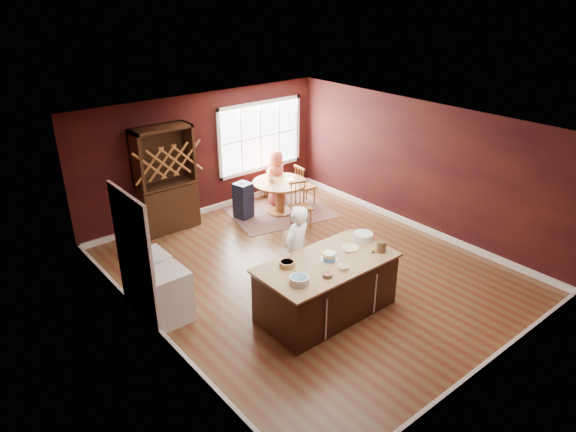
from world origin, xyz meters
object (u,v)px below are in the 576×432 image
object	(u,v)px
seated_woman	(276,178)
high_chair	(243,200)
chair_north	(273,179)
washer	(169,296)
chair_east	(305,185)
dryer	(150,279)
baker	(296,252)
toddler	(243,182)
chair_south	(301,205)
kitchen_island	(326,288)
hutch	(166,180)
dining_table	(280,191)
layer_cake	(329,256)

from	to	relation	value
seated_woman	high_chair	bearing A→B (deg)	-4.36
chair_north	washer	xyz separation A→B (m)	(-4.29, -2.90, -0.04)
chair_east	dryer	size ratio (longest dim) A/B	1.12
washer	dryer	size ratio (longest dim) A/B	0.99
baker	toddler	size ratio (longest dim) A/B	6.21
toddler	washer	world-z (taller)	toddler
chair_south	chair_north	distance (m)	1.75
toddler	seated_woman	bearing A→B (deg)	6.91
kitchen_island	washer	distance (m)	2.44
hutch	toddler	bearing A→B (deg)	-17.06
chair_south	chair_north	xyz separation A→B (m)	(0.55, 1.66, -0.03)
hutch	washer	distance (m)	3.38
toddler	hutch	world-z (taller)	hutch
chair_east	chair_south	distance (m)	1.26
dining_table	chair_east	xyz separation A→B (m)	(0.77, 0.02, -0.05)
chair_north	high_chair	distance (m)	1.31
baker	layer_cake	xyz separation A→B (m)	(0.10, -0.67, 0.17)
washer	chair_north	bearing A→B (deg)	34.06
chair_north	toddler	xyz separation A→B (m)	(-1.17, -0.44, 0.34)
hutch	chair_east	bearing A→B (deg)	-14.82
toddler	hutch	bearing A→B (deg)	162.94
chair_north	seated_woman	world-z (taller)	seated_woman
toddler	dryer	distance (m)	3.62
layer_cake	dryer	bearing A→B (deg)	136.09
hutch	chair_north	bearing A→B (deg)	-0.87
high_chair	dryer	bearing A→B (deg)	-161.89
chair_north	washer	size ratio (longest dim) A/B	1.10
kitchen_island	seated_woman	xyz separation A→B (m)	(2.11, 3.96, 0.21)
high_chair	chair_east	bearing A→B (deg)	-22.58
chair_east	toddler	xyz separation A→B (m)	(-1.52, 0.33, 0.32)
baker	seated_woman	xyz separation A→B (m)	(2.15, 3.27, -0.15)
baker	chair_south	xyz separation A→B (m)	(1.76, 1.93, -0.31)
layer_cake	chair_south	bearing A→B (deg)	57.36
chair_south	layer_cake	bearing A→B (deg)	-104.17
high_chair	dryer	distance (m)	3.55
kitchen_island	washer	bearing A→B (deg)	145.42
chair_east	chair_north	bearing A→B (deg)	28.29
high_chair	hutch	distance (m)	1.77
chair_east	high_chair	distance (m)	1.59
kitchen_island	chair_east	xyz separation A→B (m)	(2.62, 3.51, 0.05)
kitchen_island	seated_woman	distance (m)	4.50
washer	dining_table	bearing A→B (deg)	28.58
chair_north	seated_woman	xyz separation A→B (m)	(-0.16, -0.32, 0.18)
seated_woman	high_chair	size ratio (longest dim) A/B	1.54
toddler	high_chair	bearing A→B (deg)	-136.59
chair_north	washer	distance (m)	5.18
dining_table	washer	distance (m)	4.40
toddler	dryer	bearing A→B (deg)	-149.77
kitchen_island	toddler	distance (m)	4.01
kitchen_island	chair_east	world-z (taller)	chair_east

